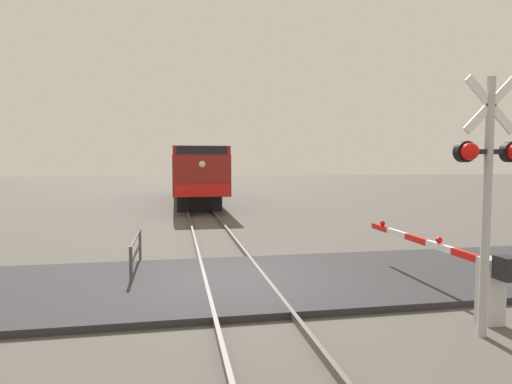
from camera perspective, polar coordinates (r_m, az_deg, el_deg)
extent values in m
plane|color=#514C47|center=(10.48, -2.59, -12.10)|extent=(160.00, 160.00, 0.00)
cube|color=#59544C|center=(10.39, -6.60, -11.84)|extent=(0.08, 80.00, 0.15)
cube|color=#59544C|center=(10.58, 1.34, -11.52)|extent=(0.08, 80.00, 0.15)
cube|color=#2D2D30|center=(10.46, -2.59, -11.73)|extent=(36.00, 4.81, 0.14)
cube|color=black|center=(26.94, -7.56, -1.10)|extent=(2.60, 3.20, 1.05)
cube|color=black|center=(36.77, -8.36, 0.25)|extent=(2.60, 3.20, 1.05)
cube|color=maroon|center=(31.77, -8.05, 2.62)|extent=(3.06, 17.94, 2.22)
cube|color=maroon|center=(24.42, -7.32, 5.37)|extent=(3.00, 3.23, 0.47)
cube|color=black|center=(22.78, -7.09, 5.47)|extent=(2.60, 0.06, 0.37)
cube|color=red|center=(22.81, -7.04, 0.19)|extent=(2.91, 0.08, 0.64)
sphere|color=#F2EACC|center=(22.75, -7.07, 3.63)|extent=(0.36, 0.36, 0.36)
cylinder|color=#ADADB2|center=(8.05, 27.97, -1.98)|extent=(0.14, 0.14, 4.27)
cube|color=white|center=(8.06, 28.36, 10.00)|extent=(0.95, 0.04, 0.95)
cube|color=white|center=(8.06, 28.36, 10.00)|extent=(0.95, 0.04, 0.95)
cube|color=black|center=(8.01, 28.19, 4.67)|extent=(1.04, 0.08, 0.08)
sphere|color=red|center=(7.68, 26.20, 4.78)|extent=(0.28, 0.28, 0.28)
cylinder|color=black|center=(7.77, 25.67, 4.78)|extent=(0.34, 0.14, 0.34)
cylinder|color=black|center=(8.30, 30.37, 4.56)|extent=(0.34, 0.14, 0.34)
cube|color=silver|center=(9.02, 28.37, -11.32)|extent=(0.36, 0.36, 1.19)
cube|color=black|center=(8.65, 29.95, -8.66)|extent=(0.28, 0.36, 0.40)
cube|color=red|center=(9.41, 25.96, -7.52)|extent=(0.10, 0.90, 0.14)
cube|color=white|center=(10.14, 22.91, -6.63)|extent=(0.10, 0.90, 0.14)
cube|color=red|center=(10.89, 20.28, -5.84)|extent=(0.10, 0.90, 0.14)
cube|color=white|center=(11.66, 18.00, -5.15)|extent=(0.10, 0.90, 0.14)
cube|color=red|center=(12.45, 16.01, -4.53)|extent=(0.10, 0.90, 0.14)
sphere|color=red|center=(10.13, 22.85, -5.83)|extent=(0.14, 0.14, 0.14)
sphere|color=red|center=(12.33, 16.25, -3.96)|extent=(0.14, 0.14, 0.14)
cylinder|color=#4C4742|center=(10.62, -16.07, -9.39)|extent=(0.08, 0.08, 0.95)
cylinder|color=#4C4742|center=(13.21, -14.96, -6.73)|extent=(0.08, 0.08, 0.95)
cylinder|color=#4C4742|center=(11.83, -15.49, -5.86)|extent=(0.06, 2.66, 0.06)
cylinder|color=#4C4742|center=(11.90, -15.45, -7.69)|extent=(0.06, 2.66, 0.06)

